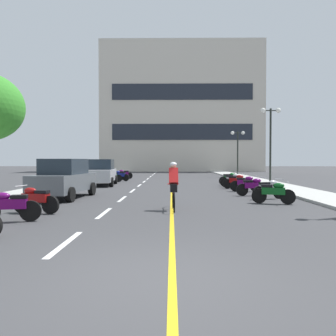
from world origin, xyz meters
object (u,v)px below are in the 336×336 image
object	(u,v)px
motorcycle_8	(233,180)
motorcycle_9	(230,178)
motorcycle_7	(237,181)
motorcycle_10	(111,176)
motorcycle_6	(246,183)
motorcycle_3	(274,192)
motorcycle_13	(123,174)
street_lamp_mid	(271,129)
motorcycle_4	(269,189)
motorcycle_11	(120,175)
motorcycle_5	(253,186)
cyclist_rider	(174,185)
parked_car_mid	(101,172)
parked_car_near	(64,178)
street_lamp_far	(238,143)
motorcycle_1	(9,206)
motorcycle_12	(117,175)
motorcycle_2	(35,199)

from	to	relation	value
motorcycle_8	motorcycle_9	size ratio (longest dim) A/B	1.04
motorcycle_7	motorcycle_9	size ratio (longest dim) A/B	1.04
motorcycle_10	motorcycle_6	bearing A→B (deg)	-41.08
motorcycle_3	motorcycle_13	world-z (taller)	same
street_lamp_mid	motorcycle_3	bearing A→B (deg)	-105.98
motorcycle_4	motorcycle_11	world-z (taller)	same
motorcycle_5	motorcycle_9	distance (m)	7.22
motorcycle_6	motorcycle_8	size ratio (longest dim) A/B	1.00
motorcycle_8	cyclist_rider	xyz separation A→B (m)	(-4.01, -10.13, 0.41)
street_lamp_mid	motorcycle_11	world-z (taller)	street_lamp_mid
parked_car_mid	motorcycle_13	bearing A→B (deg)	87.32
motorcycle_9	parked_car_mid	bearing A→B (deg)	-175.94
parked_car_near	motorcycle_7	distance (m)	10.36
motorcycle_10	motorcycle_13	xyz separation A→B (m)	(0.30, 4.60, 0.00)
motorcycle_6	street_lamp_far	bearing A→B (deg)	80.19
motorcycle_4	cyclist_rider	distance (m)	5.43
motorcycle_7	motorcycle_1	bearing A→B (deg)	-127.95
motorcycle_4	motorcycle_12	bearing A→B (deg)	122.59
parked_car_mid	motorcycle_4	xyz separation A→B (m)	(9.30, -8.01, -0.44)
motorcycle_6	street_lamp_mid	bearing A→B (deg)	61.13
motorcycle_1	motorcycle_6	size ratio (longest dim) A/B	0.99
motorcycle_11	cyclist_rider	distance (m)	16.73
street_lamp_far	motorcycle_10	bearing A→B (deg)	-144.92
motorcycle_1	motorcycle_10	xyz separation A→B (m)	(-0.22, 16.99, 0.00)
parked_car_mid	motorcycle_9	bearing A→B (deg)	4.06
street_lamp_mid	motorcycle_8	bearing A→B (deg)	-145.01
motorcycle_8	motorcycle_11	world-z (taller)	same
motorcycle_3	motorcycle_4	size ratio (longest dim) A/B	1.01
motorcycle_4	motorcycle_10	world-z (taller)	same
motorcycle_2	motorcycle_12	size ratio (longest dim) A/B	0.99
parked_car_near	motorcycle_5	distance (m)	9.08
motorcycle_7	parked_car_mid	bearing A→B (deg)	163.94
motorcycle_6	motorcycle_13	xyz separation A→B (m)	(-8.66, 12.41, 0.00)
parked_car_mid	motorcycle_5	size ratio (longest dim) A/B	2.54
street_lamp_far	motorcycle_3	distance (m)	21.63
motorcycle_1	motorcycle_10	world-z (taller)	same
motorcycle_9	motorcycle_12	world-z (taller)	same
parked_car_mid	motorcycle_1	distance (m)	13.62
motorcycle_8	motorcycle_9	world-z (taller)	same
parked_car_near	motorcycle_10	size ratio (longest dim) A/B	2.57
parked_car_mid	motorcycle_4	size ratio (longest dim) A/B	2.64
parked_car_mid	motorcycle_2	bearing A→B (deg)	-88.15
street_lamp_mid	motorcycle_4	bearing A→B (deg)	-106.90
motorcycle_8	motorcycle_12	world-z (taller)	same
motorcycle_4	motorcycle_12	size ratio (longest dim) A/B	0.97
street_lamp_mid	motorcycle_1	distance (m)	19.10
motorcycle_2	motorcycle_10	xyz separation A→B (m)	(-0.31, 15.43, 0.00)
motorcycle_8	motorcycle_10	size ratio (longest dim) A/B	1.01
parked_car_mid	motorcycle_5	bearing A→B (deg)	-36.37
street_lamp_far	motorcycle_3	size ratio (longest dim) A/B	2.83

